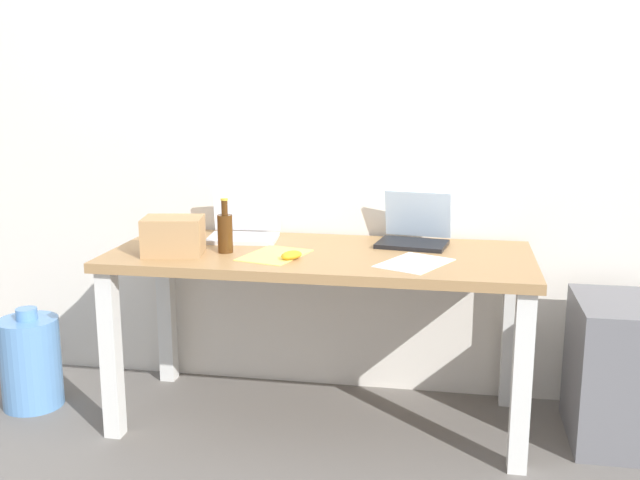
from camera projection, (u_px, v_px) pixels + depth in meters
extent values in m
plane|color=slate|center=(320.00, 418.00, 3.24)|extent=(8.00, 8.00, 0.00)
cube|color=silver|center=(336.00, 112.00, 3.37)|extent=(5.20, 0.08, 2.60)
cube|color=#A37A4C|center=(320.00, 256.00, 3.09)|extent=(1.74, 0.72, 0.04)
cube|color=silver|center=(111.00, 355.00, 3.02)|extent=(0.07, 0.07, 0.71)
cube|color=silver|center=(522.00, 383.00, 2.74)|extent=(0.07, 0.07, 0.71)
cube|color=silver|center=(167.00, 310.00, 3.60)|extent=(0.07, 0.07, 0.71)
cube|color=silver|center=(510.00, 330.00, 3.32)|extent=(0.07, 0.07, 0.71)
cube|color=silver|center=(243.00, 238.00, 3.30)|extent=(0.32, 0.25, 0.02)
cube|color=white|center=(247.00, 208.00, 3.39)|extent=(0.31, 0.08, 0.22)
cube|color=black|center=(412.00, 244.00, 3.19)|extent=(0.32, 0.25, 0.02)
cube|color=silver|center=(418.00, 214.00, 3.26)|extent=(0.29, 0.10, 0.20)
cylinder|color=#47280F|center=(225.00, 234.00, 3.06)|extent=(0.06, 0.06, 0.16)
cylinder|color=#47280F|center=(224.00, 208.00, 3.04)|extent=(0.03, 0.03, 0.06)
cylinder|color=gold|center=(224.00, 199.00, 3.03)|extent=(0.03, 0.03, 0.01)
ellipsoid|color=gold|center=(291.00, 255.00, 2.95)|extent=(0.10, 0.12, 0.03)
cube|color=tan|center=(173.00, 236.00, 3.03)|extent=(0.26, 0.22, 0.15)
cube|color=white|center=(414.00, 263.00, 2.89)|extent=(0.32, 0.36, 0.00)
cube|color=#F4E06B|center=(274.00, 255.00, 3.02)|extent=(0.28, 0.34, 0.00)
cylinder|color=#598CC6|center=(31.00, 363.00, 3.34)|extent=(0.26, 0.26, 0.41)
cylinder|color=#598CC6|center=(27.00, 314.00, 3.29)|extent=(0.09, 0.09, 0.05)
cube|color=slate|center=(623.00, 372.00, 3.00)|extent=(0.40, 0.48, 0.59)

